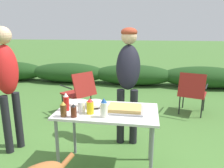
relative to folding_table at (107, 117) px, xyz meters
The scene contains 15 objects.
shrub_hedge 4.13m from the folding_table, 90.00° to the left, with size 14.40×0.90×0.59m.
folding_table is the anchor object (origin of this frame).
food_tray 0.22m from the folding_table, ahead, with size 0.40×0.29×0.06m.
plate_stack 0.42m from the folding_table, 159.15° to the left, with size 0.22×0.22×0.03m, color white.
mixing_bowl 0.22m from the folding_table, 151.27° to the left, with size 0.23×0.23×0.08m, color silver.
paper_cup_stack 0.31m from the folding_table, 159.94° to the right, with size 0.08×0.08×0.12m, color white.
bbq_sauce_bottle 0.41m from the folding_table, 141.54° to the right, with size 0.06×0.06×0.14m.
ketchup_bottle 0.48m from the folding_table, behind, with size 0.06×0.06×0.20m.
beer_bottle 0.50m from the folding_table, 149.25° to the right, with size 0.06×0.06×0.16m.
mayo_bottle 0.26m from the folding_table, 91.35° to the right, with size 0.08×0.08×0.20m.
mustard_bottle 0.26m from the folding_table, 142.52° to the right, with size 0.08×0.08×0.17m.
standing_person_with_beanie 0.88m from the folding_table, 79.02° to the left, with size 0.36×0.48×1.63m.
standing_person_in_gray_fleece 1.40m from the folding_table, behind, with size 0.32×0.37×1.64m.
camp_chair_green_behind_table 1.85m from the folding_table, 117.43° to the left, with size 0.75×0.72×0.83m.
camp_chair_near_hedge 2.32m from the folding_table, 56.59° to the left, with size 0.63×0.70×0.83m.
Camera 1 is at (0.41, -2.22, 1.61)m, focal length 35.00 mm.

